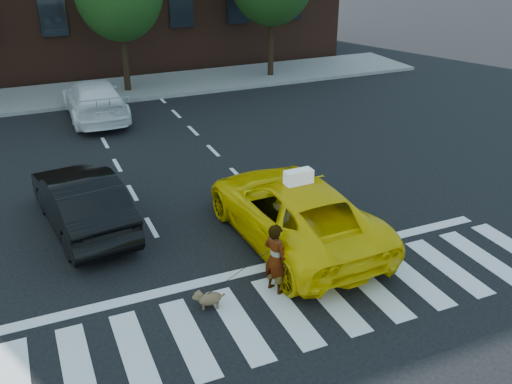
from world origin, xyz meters
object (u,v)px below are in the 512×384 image
(black_sedan, at_px, (82,201))
(dog, at_px, (208,298))
(woman, at_px, (275,258))
(taxi, at_px, (293,210))
(white_suv, at_px, (94,100))

(black_sedan, xyz_separation_m, dog, (1.75, -4.34, -0.53))
(dog, bearing_deg, woman, 22.48)
(woman, bearing_deg, dog, 68.83)
(taxi, bearing_deg, dog, 30.57)
(black_sedan, bearing_deg, white_suv, -108.14)
(white_suv, bearing_deg, woman, 96.64)
(taxi, xyz_separation_m, white_suv, (-2.80, 11.45, -0.04))
(white_suv, distance_m, dog, 13.22)
(woman, bearing_deg, black_sedan, 15.47)
(white_suv, bearing_deg, taxi, 103.92)
(taxi, bearing_deg, black_sedan, -31.59)
(white_suv, bearing_deg, dog, 90.32)
(taxi, distance_m, black_sedan, 5.20)
(white_suv, bearing_deg, black_sedan, 79.21)
(white_suv, height_order, dog, white_suv)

